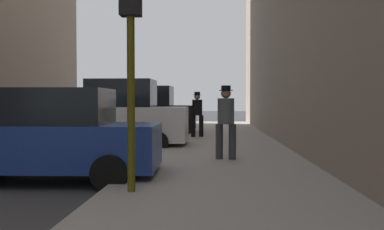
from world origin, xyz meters
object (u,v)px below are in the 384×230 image
at_px(parked_blue_sedan, 51,138).
at_px(parked_black_suv, 146,113).
at_px(pedestrian_with_fedora, 197,112).
at_px(traffic_light, 131,22).
at_px(pedestrian_with_beanie, 226,118).
at_px(parked_white_van, 117,117).
at_px(fire_hydrant, 182,127).

height_order(parked_blue_sedan, parked_black_suv, parked_black_suv).
distance_m(parked_blue_sedan, pedestrian_with_fedora, 9.16).
distance_m(traffic_light, pedestrian_with_beanie, 4.41).
xyz_separation_m(parked_white_van, traffic_light, (1.85, -7.17, 1.73)).
relative_size(fire_hydrant, traffic_light, 0.20).
relative_size(parked_blue_sedan, pedestrian_with_fedora, 2.39).
relative_size(parked_blue_sedan, pedestrian_with_beanie, 2.39).
bearing_deg(parked_white_van, pedestrian_with_beanie, -44.69).
bearing_deg(parked_white_van, traffic_light, -75.50).
bearing_deg(traffic_light, fire_hydrant, 90.26).
bearing_deg(pedestrian_with_beanie, parked_black_suv, 110.28).
xyz_separation_m(fire_hydrant, pedestrian_with_fedora, (0.66, -0.79, 0.64)).
bearing_deg(parked_white_van, parked_black_suv, 90.00).
relative_size(parked_blue_sedan, parked_black_suv, 0.91).
xyz_separation_m(parked_blue_sedan, parked_black_suv, (-0.00, 11.50, 0.18)).
xyz_separation_m(traffic_light, pedestrian_with_beanie, (1.56, 3.79, -1.62)).
relative_size(parked_white_van, pedestrian_with_beanie, 2.59).
bearing_deg(pedestrian_with_beanie, parked_white_van, 135.31).
relative_size(traffic_light, pedestrian_with_beanie, 2.03).
distance_m(fire_hydrant, traffic_light, 11.36).
height_order(parked_black_suv, pedestrian_with_fedora, parked_black_suv).
height_order(parked_blue_sedan, fire_hydrant, parked_blue_sedan).
bearing_deg(parked_black_suv, fire_hydrant, -46.50).
xyz_separation_m(parked_white_van, pedestrian_with_beanie, (3.42, -3.38, 0.10)).
distance_m(fire_hydrant, pedestrian_with_beanie, 7.55).
height_order(parked_black_suv, pedestrian_with_beanie, parked_black_suv).
bearing_deg(parked_black_suv, pedestrian_with_beanie, -69.72).
xyz_separation_m(parked_black_suv, pedestrian_with_beanie, (3.42, -9.24, 0.10)).
height_order(parked_blue_sedan, pedestrian_with_fedora, pedestrian_with_fedora).
xyz_separation_m(fire_hydrant, pedestrian_with_beanie, (1.61, -7.34, 0.64)).
distance_m(parked_blue_sedan, fire_hydrant, 9.78).
bearing_deg(parked_white_van, parked_blue_sedan, -90.00).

